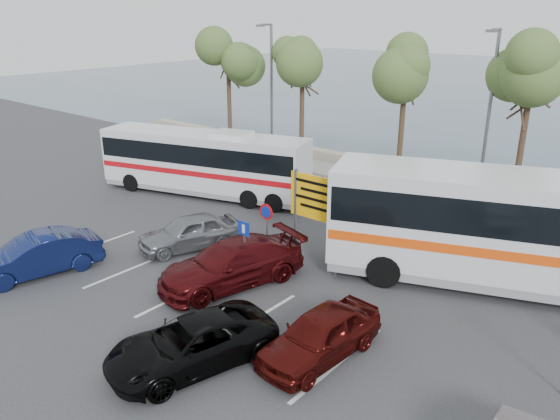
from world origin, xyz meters
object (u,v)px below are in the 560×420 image
Objects in this scene: street_lamp_left at (271,87)px; coach_bus_left at (204,165)px; pedestrian_near at (364,237)px; suv_black at (192,343)px; direction_sign at (316,206)px; car_blue at (36,255)px; coach_bus_right at (537,237)px; car_silver_a at (189,232)px; car_red at (320,335)px; car_maroon at (232,264)px; street_lamp_right at (489,111)px.

street_lamp_left is 7.82m from coach_bus_left.
suv_black is at bearing 51.77° from pedestrian_near.
car_blue is (-7.28, -6.70, -1.70)m from direction_sign.
car_blue is at bearing -78.04° from coach_bus_left.
coach_bus_right reaches higher than suv_black.
car_red is (8.20, -2.57, -0.01)m from car_silver_a.
pedestrian_near is (5.87, 3.41, 0.27)m from car_silver_a.
car_blue is 0.85× the size of car_maroon.
car_blue is at bearing -144.02° from coach_bus_right.
car_red is at bearing -0.77° from car_maroon.
car_silver_a is 0.77× the size of car_maroon.
pedestrian_near is (0.08, 8.41, 0.31)m from suv_black.
pedestrian_near is (2.48, 4.48, 0.19)m from car_maroon.
street_lamp_left is 17.85m from car_blue.
coach_bus_right reaches higher than car_blue.
coach_bus_left is 10.01m from car_maroon.
street_lamp_left reaches higher than coach_bus_right.
coach_bus_right is (6.50, 3.30, -0.50)m from direction_sign.
street_lamp_left is 2.03× the size of car_red.
street_lamp_right is 2.01× the size of car_silver_a.
coach_bus_left is 15.90m from coach_bus_right.
direction_sign is 0.91× the size of car_red.
street_lamp_left is at bearing 140.53° from suv_black.
direction_sign is 2.47m from pedestrian_near.
street_lamp_left reaches higher than pedestrian_near.
direction_sign reaches higher than car_blue.
pedestrian_near is (-5.50, -1.59, -0.99)m from coach_bus_right.
coach_bus_left is 2.75× the size of car_silver_a.
car_maroon is 5.13m from pedestrian_near.
suv_black is (-2.40, -2.43, -0.04)m from car_red.
coach_bus_right is at bearing 44.51° from car_silver_a.
street_lamp_right is at bearing 101.90° from suv_black.
car_maroon reaches higher than car_silver_a.
street_lamp_left is 1.76× the size of suv_black.
car_red is 6.41m from pedestrian_near.
pedestrian_near is (12.00, -8.61, -3.65)m from street_lamp_left.
car_silver_a is at bearing -7.61° from pedestrian_near.
pedestrian_near is at bearing -163.83° from coach_bus_right.
street_lamp_right is 19.76m from car_blue.
suv_black is at bearing -82.18° from direction_sign.
car_silver_a is at bearing -156.27° from coach_bus_right.
car_maroon is at bearing -104.86° from street_lamp_right.
street_lamp_right is 15.16m from car_red.
suv_black is at bearing -54.98° from street_lamp_left.
street_lamp_left is 21.16m from suv_black.
street_lamp_right is 0.73× the size of coach_bus_left.
car_maroon is (-3.48, -13.10, -3.85)m from street_lamp_right.
car_maroon is 2.74× the size of pedestrian_near.
car_blue is (3.73, -17.02, -3.87)m from street_lamp_left.
coach_bus_left is (-11.39, -7.02, -3.04)m from street_lamp_right.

